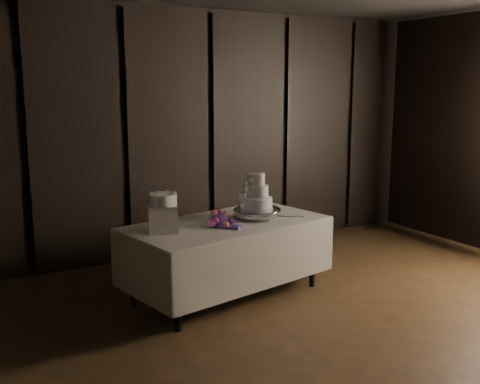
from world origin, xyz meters
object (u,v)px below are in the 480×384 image
(small_cake, at_px, (162,199))
(display_table, at_px, (227,256))
(cake_stand, at_px, (257,213))
(box_pedestal, at_px, (163,218))
(wedding_cake, at_px, (256,196))
(bouquet, at_px, (220,219))

(small_cake, bearing_deg, display_table, 2.23)
(display_table, bearing_deg, cake_stand, -8.51)
(cake_stand, height_order, box_pedestal, box_pedestal)
(wedding_cake, xyz_separation_m, small_cake, (-1.01, -0.03, 0.07))
(bouquet, bearing_deg, wedding_cake, 14.05)
(cake_stand, distance_m, bouquet, 0.51)
(cake_stand, xyz_separation_m, bouquet, (-0.49, -0.13, 0.02))
(bouquet, bearing_deg, box_pedestal, 170.89)
(cake_stand, xyz_separation_m, box_pedestal, (-1.03, -0.05, 0.08))
(box_pedestal, height_order, small_cake, small_cake)
(display_table, distance_m, box_pedestal, 0.82)
(wedding_cake, xyz_separation_m, bouquet, (-0.47, -0.12, -0.17))
(display_table, height_order, cake_stand, cake_stand)
(bouquet, xyz_separation_m, box_pedestal, (-0.54, 0.09, 0.06))
(cake_stand, distance_m, wedding_cake, 0.19)
(wedding_cake, distance_m, box_pedestal, 1.01)
(box_pedestal, xyz_separation_m, small_cake, (0.00, 0.00, 0.18))
(display_table, height_order, wedding_cake, wedding_cake)
(display_table, relative_size, wedding_cake, 5.87)
(display_table, distance_m, cake_stand, 0.53)
(box_pedestal, relative_size, small_cake, 0.98)
(wedding_cake, relative_size, small_cake, 1.39)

